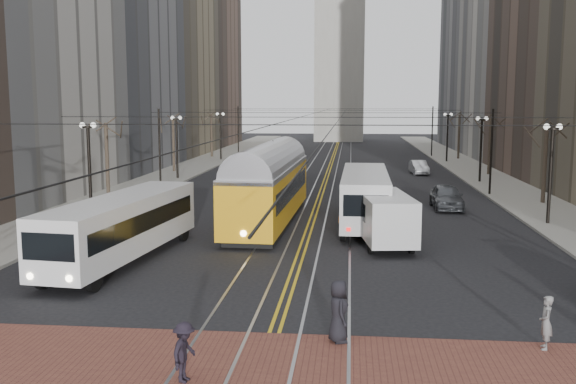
% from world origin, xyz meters
% --- Properties ---
extents(ground, '(260.00, 260.00, 0.00)m').
position_xyz_m(ground, '(0.00, 0.00, 0.00)').
color(ground, black).
rests_on(ground, ground).
extents(sidewalk_left, '(5.00, 140.00, 0.15)m').
position_xyz_m(sidewalk_left, '(-15.00, 45.00, 0.07)').
color(sidewalk_left, gray).
rests_on(sidewalk_left, ground).
extents(sidewalk_right, '(5.00, 140.00, 0.15)m').
position_xyz_m(sidewalk_right, '(15.00, 45.00, 0.07)').
color(sidewalk_right, gray).
rests_on(sidewalk_right, ground).
extents(crosswalk_band, '(25.00, 6.00, 0.01)m').
position_xyz_m(crosswalk_band, '(0.00, -4.00, 0.01)').
color(crosswalk_band, brown).
rests_on(crosswalk_band, ground).
extents(streetcar_rails, '(4.80, 130.00, 0.02)m').
position_xyz_m(streetcar_rails, '(0.00, 45.00, 0.00)').
color(streetcar_rails, gray).
rests_on(streetcar_rails, ground).
extents(centre_lines, '(0.42, 130.00, 0.01)m').
position_xyz_m(centre_lines, '(0.00, 45.00, 0.01)').
color(centre_lines, gold).
rests_on(centre_lines, ground).
extents(building_left_mid, '(16.00, 20.00, 34.00)m').
position_xyz_m(building_left_mid, '(-25.50, 46.00, 17.00)').
color(building_left_mid, slate).
rests_on(building_left_mid, ground).
extents(building_left_far, '(16.00, 20.00, 40.00)m').
position_xyz_m(building_left_far, '(-25.50, 86.00, 20.00)').
color(building_left_far, brown).
rests_on(building_left_far, ground).
extents(building_right_far, '(16.00, 20.00, 40.00)m').
position_xyz_m(building_right_far, '(25.50, 86.00, 20.00)').
color(building_right_far, slate).
rests_on(building_right_far, ground).
extents(lamp_posts, '(27.60, 57.20, 5.60)m').
position_xyz_m(lamp_posts, '(-0.00, 28.75, 2.80)').
color(lamp_posts, black).
rests_on(lamp_posts, ground).
extents(street_trees, '(31.68, 53.28, 5.60)m').
position_xyz_m(street_trees, '(0.00, 35.25, 2.80)').
color(street_trees, '#382D23').
rests_on(street_trees, ground).
extents(trolley_wires, '(25.96, 120.00, 6.60)m').
position_xyz_m(trolley_wires, '(0.00, 34.83, 3.77)').
color(trolley_wires, black).
rests_on(trolley_wires, ground).
extents(transit_bus, '(3.68, 11.84, 2.91)m').
position_xyz_m(transit_bus, '(-7.80, 7.39, 1.46)').
color(transit_bus, white).
rests_on(transit_bus, ground).
extents(streetcar, '(3.35, 15.45, 3.62)m').
position_xyz_m(streetcar, '(-2.50, 17.39, 1.81)').
color(streetcar, '#EEA615').
rests_on(streetcar, ground).
extents(rear_bus, '(2.74, 11.82, 3.07)m').
position_xyz_m(rear_bus, '(3.13, 17.24, 1.54)').
color(rear_bus, silver).
rests_on(rear_bus, ground).
extents(cargo_van, '(2.99, 6.05, 2.57)m').
position_xyz_m(cargo_van, '(4.00, 11.71, 1.28)').
color(cargo_van, silver).
rests_on(cargo_van, ground).
extents(sedan_grey, '(1.98, 4.82, 1.64)m').
position_xyz_m(sedan_grey, '(8.72, 23.48, 0.82)').
color(sedan_grey, '#44474C').
rests_on(sedan_grey, ground).
extents(sedan_silver, '(1.76, 4.22, 1.36)m').
position_xyz_m(sedan_silver, '(9.07, 44.82, 0.68)').
color(sedan_silver, '#B1B4B9').
rests_on(sedan_silver, ground).
extents(pedestrian_a, '(0.81, 1.04, 1.87)m').
position_xyz_m(pedestrian_a, '(1.98, -1.50, 0.95)').
color(pedestrian_a, black).
rests_on(pedestrian_a, crosswalk_band).
extents(pedestrian_b, '(0.47, 0.63, 1.57)m').
position_xyz_m(pedestrian_b, '(7.92, -1.50, 0.80)').
color(pedestrian_b, slate).
rests_on(pedestrian_b, crosswalk_band).
extents(pedestrian_d, '(0.77, 1.10, 1.56)m').
position_xyz_m(pedestrian_d, '(-1.85, -4.65, 0.79)').
color(pedestrian_d, black).
rests_on(pedestrian_d, crosswalk_band).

